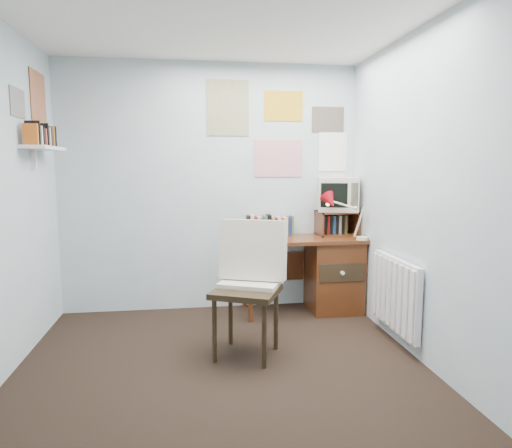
{
  "coord_description": "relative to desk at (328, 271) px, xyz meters",
  "views": [
    {
      "loc": [
        -0.22,
        -2.92,
        1.48
      ],
      "look_at": [
        0.35,
        0.99,
        0.97
      ],
      "focal_mm": 32.0,
      "sensor_mm": 36.0,
      "label": 1
    }
  ],
  "objects": [
    {
      "name": "posters_back",
      "position": [
        -0.47,
        0.26,
        1.44
      ],
      "size": [
        1.2,
        0.01,
        0.9
      ],
      "primitive_type": "cube",
      "color": "white",
      "rests_on": "back_wall"
    },
    {
      "name": "desk",
      "position": [
        0.0,
        0.0,
        0.0
      ],
      "size": [
        1.2,
        0.55,
        0.76
      ],
      "color": "#5A2C14",
      "rests_on": "ground"
    },
    {
      "name": "tv_riser",
      "position": [
        0.12,
        0.11,
        0.48
      ],
      "size": [
        0.4,
        0.3,
        0.25
      ],
      "primitive_type": "cube",
      "color": "#5A2C14",
      "rests_on": "desk"
    },
    {
      "name": "book_row",
      "position": [
        -0.51,
        0.18,
        0.46
      ],
      "size": [
        0.6,
        0.14,
        0.22
      ],
      "primitive_type": "cube",
      "color": "#5A2C14",
      "rests_on": "desk"
    },
    {
      "name": "desk_lamp",
      "position": [
        0.27,
        -0.22,
        0.56
      ],
      "size": [
        0.31,
        0.27,
        0.41
      ],
      "primitive_type": "cube",
      "rotation": [
        0.0,
        0.0,
        -0.08
      ],
      "color": "#AF0B16",
      "rests_on": "desk"
    },
    {
      "name": "radiator",
      "position": [
        0.29,
        -0.93,
        0.01
      ],
      "size": [
        0.09,
        0.8,
        0.6
      ],
      "primitive_type": "cube",
      "color": "white",
      "rests_on": "right_wall"
    },
    {
      "name": "back_wall",
      "position": [
        -1.17,
        0.27,
        0.84
      ],
      "size": [
        3.0,
        0.02,
        2.5
      ],
      "primitive_type": "cube",
      "color": "silver",
      "rests_on": "ground"
    },
    {
      "name": "desk_chair",
      "position": [
        -0.97,
        -1.01,
        0.11
      ],
      "size": [
        0.68,
        0.67,
        1.02
      ],
      "primitive_type": "cube",
      "rotation": [
        0.0,
        0.0,
        -0.43
      ],
      "color": "black",
      "rests_on": "ground"
    },
    {
      "name": "wall_shelf",
      "position": [
        -2.57,
        -0.38,
        1.21
      ],
      "size": [
        0.2,
        0.62,
        0.24
      ],
      "primitive_type": "cube",
      "color": "white",
      "rests_on": "left_wall"
    },
    {
      "name": "right_wall",
      "position": [
        0.33,
        -1.48,
        0.84
      ],
      "size": [
        0.02,
        3.5,
        2.5
      ],
      "primitive_type": "cube",
      "color": "silver",
      "rests_on": "ground"
    },
    {
      "name": "crt_tv",
      "position": [
        0.13,
        0.13,
        0.79
      ],
      "size": [
        0.48,
        0.46,
        0.38
      ],
      "primitive_type": "cube",
      "rotation": [
        0.0,
        0.0,
        -0.26
      ],
      "color": "beige",
      "rests_on": "tv_riser"
    },
    {
      "name": "ground",
      "position": [
        -1.17,
        -1.48,
        -0.41
      ],
      "size": [
        3.5,
        3.5,
        0.0
      ],
      "primitive_type": "plane",
      "color": "black",
      "rests_on": "ground"
    },
    {
      "name": "posters_left",
      "position": [
        -2.67,
        -0.38,
        1.59
      ],
      "size": [
        0.01,
        0.7,
        0.6
      ],
      "primitive_type": "cube",
      "color": "white",
      "rests_on": "left_wall"
    }
  ]
}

